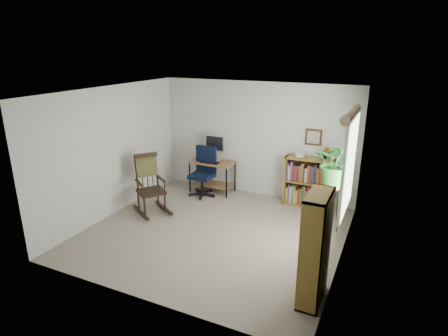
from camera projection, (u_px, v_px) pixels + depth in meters
The scene contains 18 objects.
floor at pixel (214, 232), 6.48m from camera, with size 4.20×4.00×0.00m, color gray.
ceiling at pixel (213, 92), 5.73m from camera, with size 4.20×4.00×0.00m, color silver.
wall_back at pixel (256, 140), 7.82m from camera, with size 4.20×0.00×2.40m, color beige.
wall_front at pixel (137, 214), 4.38m from camera, with size 4.20×0.00×2.40m, color beige.
wall_left at pixel (113, 152), 6.95m from camera, with size 0.00×4.00×2.40m, color beige.
wall_right at pixel (347, 186), 5.26m from camera, with size 0.00×4.00×2.40m, color beige.
window at pixel (348, 166), 5.47m from camera, with size 0.12×1.20×1.50m, color silver, non-canonical shape.
desk at pixel (212, 176), 8.19m from camera, with size 0.96×0.53×0.69m, color brown, non-canonical shape.
monitor at pixel (215, 147), 8.12m from camera, with size 0.46×0.16×0.56m, color silver, non-canonical shape.
keyboard at pixel (210, 162), 7.97m from camera, with size 0.40×0.15×0.03m, color black.
office_chair at pixel (202, 172), 7.89m from camera, with size 0.58×0.58×1.07m, color black, non-canonical shape.
rocking_chair at pixel (151, 184), 7.09m from camera, with size 0.60×0.99×1.15m, color black, non-canonical shape.
low_bookshelf at pixel (308, 182), 7.41m from camera, with size 0.94×0.31×0.99m, color olive, non-canonical shape.
tall_bookshelf at pixel (315, 249), 4.54m from camera, with size 0.27×0.63×1.44m, color olive, non-canonical shape.
plant_stand at pixel (331, 207), 6.34m from camera, with size 0.26×0.26×0.94m, color black, non-canonical shape.
spider_plant at pixel (338, 142), 5.99m from camera, with size 1.69×1.88×1.46m, color #246122.
potted_plant_small at pixel (325, 157), 7.13m from camera, with size 0.13×0.24×0.11m, color #246122.
framed_picture at pixel (313, 137), 7.26m from camera, with size 0.32×0.04×0.32m, color black, non-canonical shape.
Camera 1 is at (2.62, -5.19, 3.07)m, focal length 30.00 mm.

